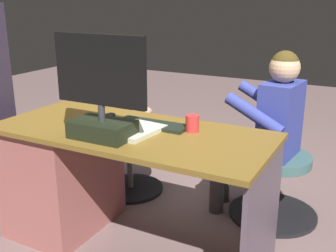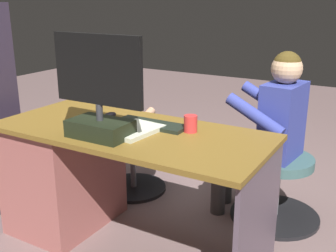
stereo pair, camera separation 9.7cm
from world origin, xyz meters
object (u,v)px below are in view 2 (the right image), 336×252
Objects in this scene: monitor at (99,102)px; desk at (77,170)px; keyboard at (151,124)px; visitor_chair at (277,185)px; cup at (191,124)px; computer_mouse at (110,115)px; office_chair_teddy at (133,157)px; person at (268,123)px; teddy_bear at (133,111)px; tv_remote at (84,125)px.

desk is at bearing -26.79° from monitor.
desk is 0.60m from keyboard.
visitor_chair is (-0.58, -0.62, -0.49)m from keyboard.
cup is 0.87m from visitor_chair.
keyboard is 4.38× the size of computer_mouse.
keyboard is 0.24m from cup.
keyboard is at bearing 178.74° from computer_mouse.
computer_mouse is 1.18m from visitor_chair.
keyboard is at bearing 4.20° from cup.
monitor is at bearing 114.39° from office_chair_teddy.
desk is at bearing 36.57° from person.
person is (0.08, 0.01, 0.41)m from visitor_chair.
teddy_bear reaches higher than keyboard.
office_chair_teddy is 0.36m from teddy_bear.
office_chair_teddy is 1.07m from visitor_chair.
desk is 1.40× the size of person.
tv_remote reaches higher than office_chair_teddy.
cup reaches higher than desk.
office_chair_teddy is 1.26× the size of teddy_bear.
person is (-0.50, -0.61, -0.08)m from keyboard.
cup is at bearing 66.74° from person.
office_chair_teddy is (0.73, -0.48, -0.51)m from cup.
cup is 1.01m from office_chair_teddy.
monitor reaches higher than keyboard.
monitor is 3.56× the size of tv_remote.
desk is at bearing 10.29° from cup.
keyboard reaches higher than tv_remote.
computer_mouse reaches higher than tv_remote.
monitor is 1.34m from visitor_chair.
teddy_bear is at bearing -104.19° from tv_remote.
monitor is 0.36m from keyboard.
monitor is at bearing 55.25° from person.
computer_mouse is 0.19× the size of office_chair_teddy.
cup is 0.66m from person.
teddy_bear is 0.99m from person.
keyboard is (-0.13, -0.29, -0.18)m from monitor.
tv_remote is at bearing 45.03° from person.
computer_mouse is 0.64× the size of tv_remote.
monitor is 0.90× the size of visitor_chair.
tv_remote is 0.86m from office_chair_teddy.
person reaches higher than desk.
desk is 3.72× the size of keyboard.
keyboard reaches higher than desk.
cup is at bearing 146.65° from office_chair_teddy.
computer_mouse is (0.30, -0.01, 0.01)m from keyboard.
monitor is at bearing 119.66° from computer_mouse.
visitor_chair is at bearing -145.31° from desk.
computer_mouse is at bearing -60.34° from monitor.
teddy_bear is at bearing 5.94° from person.
monitor is 0.48× the size of person.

